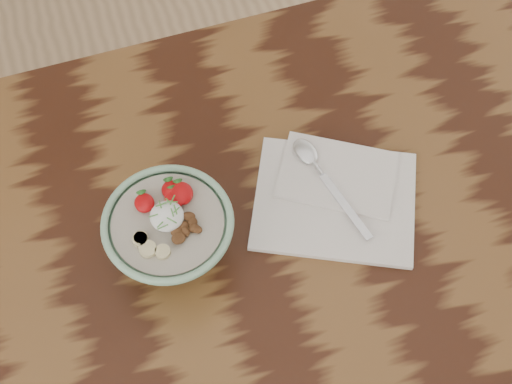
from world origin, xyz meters
TOP-DOWN VIEW (x-y plane):
  - table at (0.00, 0.00)cm, footprint 160.00×90.00cm
  - breakfast_bowl at (-9.53, 6.14)cm, footprint 17.50×17.50cm
  - napkin at (15.33, 7.36)cm, footprint 29.17×27.05cm
  - spoon at (14.00, 12.52)cm, footprint 6.42×19.25cm

SIDE VIEW (x-z plane):
  - table at x=0.00cm, z-range 28.20..103.20cm
  - napkin at x=15.33cm, z-range 74.88..76.32cm
  - spoon at x=14.00cm, z-range 76.35..77.36cm
  - breakfast_bowl at x=-9.53cm, z-range 75.16..86.71cm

